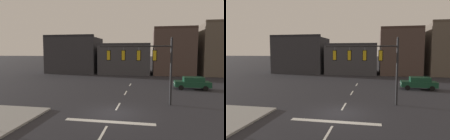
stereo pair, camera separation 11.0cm
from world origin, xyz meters
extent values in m
plane|color=#232328|center=(0.00, 0.00, 0.00)|extent=(400.00, 400.00, 0.00)
cube|color=silver|center=(0.00, -2.00, 0.00)|extent=(6.40, 0.50, 0.01)
cube|color=silver|center=(0.00, -4.00, 0.00)|extent=(0.16, 2.40, 0.01)
cube|color=silver|center=(0.00, 2.00, 0.00)|extent=(0.16, 2.40, 0.01)
cube|color=silver|center=(0.00, 8.00, 0.00)|extent=(0.16, 2.40, 0.01)
cube|color=silver|center=(0.00, 14.00, 0.00)|extent=(0.16, 2.40, 0.01)
cylinder|color=black|center=(4.64, 3.35, 3.02)|extent=(0.20, 0.20, 6.05)
cylinder|color=black|center=(1.27, 3.69, 5.39)|extent=(6.76, 0.80, 0.12)
sphere|color=black|center=(4.64, 3.35, 6.10)|extent=(0.18, 0.18, 0.18)
cylinder|color=#56565B|center=(3.18, 3.50, 5.15)|extent=(0.03, 0.03, 0.35)
cube|color=gold|center=(3.18, 3.50, 4.53)|extent=(0.32, 0.27, 0.90)
sphere|color=green|center=(3.19, 3.63, 4.81)|extent=(0.20, 0.20, 0.20)
sphere|color=#2D2314|center=(3.19, 3.63, 4.53)|extent=(0.20, 0.20, 0.20)
sphere|color=black|center=(3.19, 3.63, 4.25)|extent=(0.20, 0.20, 0.20)
cube|color=black|center=(3.17, 3.48, 4.53)|extent=(0.42, 0.07, 1.02)
cylinder|color=#56565B|center=(1.71, 3.64, 5.15)|extent=(0.03, 0.03, 0.35)
cube|color=gold|center=(1.71, 3.64, 4.53)|extent=(0.32, 0.27, 0.90)
sphere|color=green|center=(1.72, 3.77, 4.81)|extent=(0.20, 0.20, 0.20)
sphere|color=#2D2314|center=(1.72, 3.77, 4.53)|extent=(0.20, 0.20, 0.20)
sphere|color=black|center=(1.72, 3.77, 4.25)|extent=(0.20, 0.20, 0.20)
cube|color=black|center=(1.71, 3.62, 4.53)|extent=(0.42, 0.07, 1.02)
cylinder|color=#56565B|center=(0.24, 3.79, 5.15)|extent=(0.03, 0.03, 0.35)
cube|color=gold|center=(0.24, 3.79, 4.53)|extent=(0.32, 0.27, 0.90)
sphere|color=green|center=(0.26, 3.92, 4.81)|extent=(0.20, 0.20, 0.20)
sphere|color=#2D2314|center=(0.26, 3.92, 4.53)|extent=(0.20, 0.20, 0.20)
sphere|color=black|center=(0.26, 3.92, 4.25)|extent=(0.20, 0.20, 0.20)
cube|color=black|center=(0.24, 3.77, 4.53)|extent=(0.42, 0.07, 1.02)
cylinder|color=#56565B|center=(-1.22, 3.94, 5.15)|extent=(0.03, 0.03, 0.35)
cube|color=gold|center=(-1.22, 3.94, 4.53)|extent=(0.32, 0.27, 0.90)
sphere|color=green|center=(-1.21, 4.07, 4.81)|extent=(0.20, 0.20, 0.20)
sphere|color=#2D2314|center=(-1.21, 4.07, 4.53)|extent=(0.20, 0.20, 0.20)
sphere|color=black|center=(-1.21, 4.07, 4.25)|extent=(0.20, 0.20, 0.20)
cube|color=black|center=(-1.23, 3.92, 4.53)|extent=(0.42, 0.07, 1.02)
cube|color=#143D28|center=(8.22, 11.78, 0.70)|extent=(4.43, 1.88, 0.70)
cube|color=#143D28|center=(8.37, 11.78, 1.33)|extent=(2.49, 1.64, 0.56)
cube|color=#2D3842|center=(7.60, 11.79, 1.31)|extent=(0.27, 1.52, 0.47)
cube|color=#2D3842|center=(9.54, 11.76, 1.31)|extent=(0.24, 1.52, 0.46)
cylinder|color=black|center=(6.75, 10.96, 0.32)|extent=(0.64, 0.23, 0.64)
cylinder|color=black|center=(6.78, 12.66, 0.32)|extent=(0.64, 0.23, 0.64)
cylinder|color=black|center=(9.65, 10.91, 0.32)|extent=(0.64, 0.23, 0.64)
cylinder|color=black|center=(9.68, 12.61, 0.32)|extent=(0.64, 0.23, 0.64)
sphere|color=silver|center=(6.03, 11.25, 0.75)|extent=(0.16, 0.16, 0.16)
sphere|color=silver|center=(6.05, 12.40, 0.75)|extent=(0.16, 0.16, 0.16)
cube|color=maroon|center=(10.39, 11.74, 0.78)|extent=(0.06, 1.37, 0.12)
cube|color=#2D2D33|center=(-14.52, 29.64, 4.02)|extent=(11.42, 8.70, 8.04)
cube|color=black|center=(-14.52, 25.59, 8.29)|extent=(11.42, 0.60, 0.50)
cube|color=#38383D|center=(-2.52, 31.18, 3.07)|extent=(10.92, 11.77, 6.14)
cube|color=#2B2B30|center=(-2.52, 25.59, 6.39)|extent=(10.92, 0.60, 0.50)
cube|color=#473833|center=(7.70, 29.98, 4.67)|extent=(8.23, 9.39, 9.34)
cube|color=#3A2B26|center=(7.70, 25.59, 9.59)|extent=(8.23, 0.60, 0.50)
camera|label=1|loc=(2.64, -15.26, 4.88)|focal=31.99mm
camera|label=2|loc=(2.75, -15.24, 4.88)|focal=31.99mm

